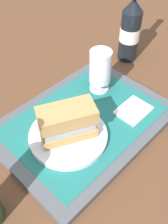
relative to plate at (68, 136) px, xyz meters
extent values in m
plane|color=brown|center=(0.07, 0.01, -0.03)|extent=(3.00, 3.00, 0.00)
cube|color=#4C5156|center=(0.07, 0.01, -0.02)|extent=(0.44, 0.32, 0.02)
cube|color=#1E6B66|center=(0.07, 0.01, -0.01)|extent=(0.38, 0.27, 0.00)
cylinder|color=white|center=(0.00, 0.00, 0.00)|extent=(0.19, 0.19, 0.01)
cube|color=tan|center=(0.00, 0.00, 0.02)|extent=(0.14, 0.12, 0.02)
cube|color=#9EA3A8|center=(0.00, 0.00, 0.04)|extent=(0.13, 0.10, 0.02)
cube|color=silver|center=(0.00, 0.00, 0.05)|extent=(0.12, 0.10, 0.01)
sphere|color=#47932D|center=(0.05, -0.02, 0.06)|extent=(0.04, 0.04, 0.04)
cube|color=tan|center=(0.00, 0.00, 0.07)|extent=(0.14, 0.12, 0.04)
cylinder|color=silver|center=(0.19, 0.07, 0.00)|extent=(0.06, 0.06, 0.01)
cylinder|color=silver|center=(0.19, 0.07, 0.01)|extent=(0.01, 0.01, 0.02)
cylinder|color=silver|center=(0.19, 0.07, 0.07)|extent=(0.06, 0.06, 0.09)
cylinder|color=gold|center=(0.19, 0.07, 0.04)|extent=(0.06, 0.06, 0.04)
cylinder|color=white|center=(0.19, 0.07, 0.07)|extent=(0.05, 0.05, 0.01)
cube|color=white|center=(0.18, -0.06, 0.00)|extent=(0.09, 0.07, 0.01)
cylinder|color=black|center=(0.39, 0.12, 0.05)|extent=(0.06, 0.06, 0.17)
cylinder|color=silver|center=(0.39, 0.12, 0.06)|extent=(0.07, 0.07, 0.05)
cone|color=black|center=(0.39, 0.12, 0.16)|extent=(0.06, 0.06, 0.04)
camera|label=1|loc=(-0.25, -0.30, 0.50)|focal=41.66mm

